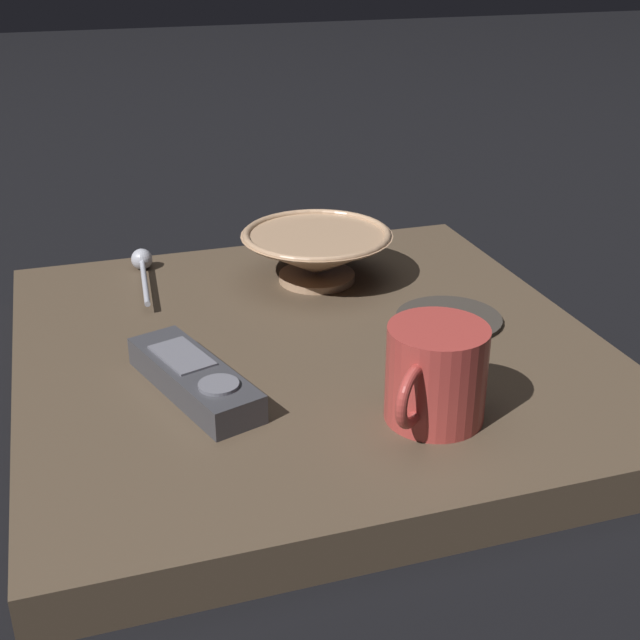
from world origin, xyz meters
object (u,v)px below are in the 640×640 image
cereal_bowl (317,252)px  tv_remote_near (194,378)px  coffee_mug (435,374)px  drink_coaster (451,321)px  teaspoon (142,264)px

cereal_bowl → tv_remote_near: size_ratio=1.00×
cereal_bowl → coffee_mug: size_ratio=1.75×
tv_remote_near → drink_coaster: size_ratio=1.56×
cereal_bowl → tv_remote_near: (0.17, 0.21, -0.02)m
coffee_mug → tv_remote_near: bearing=-29.6°
coffee_mug → teaspoon: 0.43m
tv_remote_near → drink_coaster: 0.27m
cereal_bowl → coffee_mug: bearing=90.4°
coffee_mug → tv_remote_near: coffee_mug is taller
coffee_mug → tv_remote_near: (0.18, -0.10, -0.03)m
teaspoon → drink_coaster: teaspoon is taller
drink_coaster → coffee_mug: bearing=60.0°
cereal_bowl → drink_coaster: (-0.09, 0.15, -0.03)m
drink_coaster → cereal_bowl: bearing=-57.4°
teaspoon → tv_remote_near: tv_remote_near is taller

